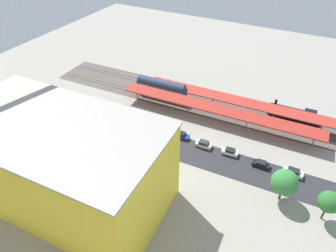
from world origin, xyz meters
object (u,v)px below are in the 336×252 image
at_px(parked_car_2, 230,152).
at_px(parked_car_0, 293,173).
at_px(parked_car_3, 204,144).
at_px(parked_car_4, 181,135).
at_px(box_truck_1, 140,156).
at_px(street_tree_3, 106,123).
at_px(box_truck_0, 125,153).
at_px(locomotive, 295,114).
at_px(freight_coach_far, 161,88).
at_px(street_tree_2, 329,202).
at_px(parked_car_1, 261,164).
at_px(street_tree_1, 285,182).
at_px(platform_canopy_far, 243,102).
at_px(street_tree_0, 91,116).
at_px(traffic_light, 95,119).
at_px(platform_canopy_near, 217,109).
at_px(street_tree_4, 67,112).
at_px(construction_building, 62,164).

bearing_deg(parked_car_2, parked_car_0, 179.94).
height_order(parked_car_3, parked_car_4, parked_car_3).
xyz_separation_m(box_truck_1, street_tree_3, (12.10, -3.28, 3.50)).
relative_size(parked_car_0, box_truck_0, 0.55).
relative_size(locomotive, parked_car_2, 3.42).
height_order(freight_coach_far, parked_car_3, freight_coach_far).
bearing_deg(street_tree_2, parked_car_1, -31.71).
distance_m(parked_car_1, street_tree_1, 10.72).
distance_m(parked_car_4, box_truck_0, 15.93).
bearing_deg(box_truck_0, parked_car_2, -149.74).
relative_size(platform_canopy_far, parked_car_0, 13.19).
xyz_separation_m(freight_coach_far, street_tree_0, (7.80, 24.31, 2.12)).
height_order(street_tree_1, street_tree_3, street_tree_3).
height_order(freight_coach_far, traffic_light, traffic_light).
height_order(box_truck_0, street_tree_1, street_tree_1).
height_order(platform_canopy_near, box_truck_1, platform_canopy_near).
height_order(platform_canopy_near, platform_canopy_far, platform_canopy_near).
bearing_deg(freight_coach_far, locomotive, -169.99).
bearing_deg(street_tree_3, street_tree_4, 1.27).
bearing_deg(locomotive, box_truck_1, 49.81).
relative_size(locomotive, parked_car_4, 3.06).
bearing_deg(traffic_light, platform_canopy_far, -140.17).
xyz_separation_m(parked_car_1, street_tree_2, (-14.36, 8.87, 4.39)).
distance_m(platform_canopy_far, box_truck_1, 35.18).
xyz_separation_m(parked_car_1, street_tree_1, (-5.88, 7.78, 4.45)).
relative_size(street_tree_0, street_tree_3, 0.94).
distance_m(parked_car_3, street_tree_1, 22.51).
distance_m(freight_coach_far, street_tree_4, 29.74).
relative_size(construction_building, street_tree_0, 5.35).
distance_m(construction_building, traffic_light, 22.46).
distance_m(parked_car_4, street_tree_2, 37.49).
distance_m(parked_car_2, box_truck_1, 22.30).
relative_size(street_tree_4, traffic_light, 1.10).
bearing_deg(box_truck_1, traffic_light, -14.87).
distance_m(parked_car_4, street_tree_0, 24.22).
bearing_deg(parked_car_2, street_tree_3, 16.84).
height_order(platform_canopy_far, parked_car_1, platform_canopy_far).
bearing_deg(parked_car_0, construction_building, 34.30).
xyz_separation_m(platform_canopy_near, construction_building, (18.24, 39.75, 5.08)).
relative_size(street_tree_3, traffic_light, 1.30).
relative_size(platform_canopy_far, construction_building, 1.45).
height_order(construction_building, street_tree_0, construction_building).
bearing_deg(platform_canopy_near, parked_car_0, 153.32).
distance_m(platform_canopy_far, parked_car_4, 21.86).
relative_size(platform_canopy_far, street_tree_0, 7.77).
height_order(parked_car_2, street_tree_2, street_tree_2).
height_order(platform_canopy_far, street_tree_0, street_tree_0).
relative_size(platform_canopy_far, box_truck_0, 7.23).
bearing_deg(platform_canopy_near, box_truck_0, 59.71).
xyz_separation_m(street_tree_2, street_tree_4, (65.60, 0.03, -0.30)).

